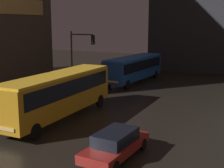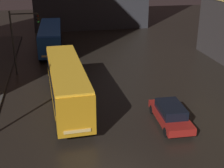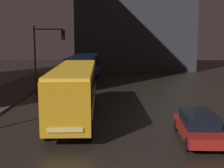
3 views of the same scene
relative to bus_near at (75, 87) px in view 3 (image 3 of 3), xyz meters
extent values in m
cube|color=#EAC66B|center=(-3.37, 32.36, 6.46)|extent=(0.24, 10.20, 1.80)
cube|color=orange|center=(0.00, 0.00, -0.19)|extent=(2.88, 11.41, 2.64)
cube|color=black|center=(0.00, 0.00, 0.37)|extent=(2.90, 10.51, 1.10)
cube|color=yellow|center=(0.00, 0.00, 1.20)|extent=(2.83, 11.18, 0.16)
cube|color=#F4CC72|center=(0.25, -5.67, -1.11)|extent=(1.67, 0.17, 0.20)
cylinder|color=black|center=(1.28, -4.20, -1.56)|extent=(0.29, 1.01, 1.00)
cylinder|color=black|center=(-0.90, -4.30, -1.56)|extent=(0.29, 1.01, 1.00)
cylinder|color=black|center=(0.90, 4.30, -1.56)|extent=(0.29, 1.01, 1.00)
cylinder|color=black|center=(-1.28, 4.21, -1.56)|extent=(0.29, 1.01, 1.00)
cube|color=#194793|center=(-1.06, 15.89, -0.33)|extent=(2.88, 10.97, 2.37)
cube|color=black|center=(-1.06, 15.89, 0.11)|extent=(2.91, 10.10, 1.10)
cube|color=blue|center=(-1.06, 15.89, 0.94)|extent=(2.82, 10.75, 0.16)
cube|color=#F4CC72|center=(-1.25, 10.44, -1.11)|extent=(1.75, 0.16, 0.20)
cylinder|color=black|center=(-0.05, 11.81, -1.56)|extent=(0.29, 1.01, 1.00)
cylinder|color=black|center=(-2.35, 11.90, -1.56)|extent=(0.29, 1.01, 1.00)
cylinder|color=black|center=(0.23, 19.89, -1.56)|extent=(0.29, 1.01, 1.00)
cylinder|color=black|center=(-2.06, 19.97, -1.56)|extent=(0.29, 1.01, 1.00)
cube|color=maroon|center=(6.79, -4.22, -1.51)|extent=(1.97, 4.71, 0.50)
cube|color=black|center=(6.79, -4.22, -0.95)|extent=(1.63, 2.61, 0.63)
cylinder|color=black|center=(5.91, -5.82, -1.74)|extent=(0.22, 0.65, 0.64)
cylinder|color=black|center=(7.68, -2.62, -1.74)|extent=(0.22, 0.65, 0.64)
cylinder|color=black|center=(6.01, -2.57, -1.74)|extent=(0.22, 0.65, 0.64)
cylinder|color=#2D2D2D|center=(-4.57, 8.15, 1.02)|extent=(0.16, 0.16, 6.17)
cylinder|color=#2D2D2D|center=(-3.30, 8.15, 3.81)|extent=(2.55, 0.12, 0.12)
cube|color=black|center=(-2.02, 8.15, 3.31)|extent=(0.30, 0.24, 0.90)
sphere|color=#390706|center=(-2.02, 8.01, 3.59)|extent=(0.18, 0.18, 0.18)
sphere|color=#3B2B07|center=(-2.02, 8.01, 3.31)|extent=(0.18, 0.18, 0.18)
sphere|color=green|center=(-2.02, 8.01, 3.03)|extent=(0.18, 0.18, 0.18)
camera|label=1|loc=(13.79, -17.91, 4.82)|focal=50.00mm
camera|label=2|loc=(-0.80, -22.20, 8.67)|focal=50.00mm
camera|label=3|loc=(2.55, -19.55, 3.17)|focal=50.00mm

